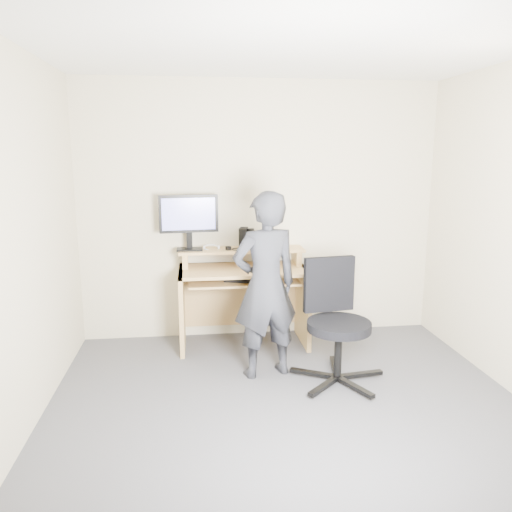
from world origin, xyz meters
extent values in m
plane|color=#515156|center=(0.00, 0.00, 0.00)|extent=(3.50, 3.50, 0.00)
cube|color=beige|center=(0.00, 1.75, 1.25)|extent=(3.50, 0.02, 2.50)
cube|color=white|center=(0.00, 0.00, 2.50)|extent=(3.50, 3.50, 0.02)
cube|color=#D7B468|center=(-0.78, 1.45, 0.38)|extent=(0.04, 0.60, 0.75)
cube|color=#D7B468|center=(0.38, 1.45, 0.38)|extent=(0.04, 0.60, 0.75)
cube|color=#D7B468|center=(-0.20, 1.45, 0.73)|extent=(1.20, 0.60, 0.03)
cube|color=#D7B468|center=(-0.20, 1.37, 0.64)|extent=(1.02, 0.38, 0.02)
cube|color=#D7B468|center=(-0.74, 1.60, 0.82)|extent=(0.05, 0.28, 0.15)
cube|color=#D7B468|center=(0.34, 1.60, 0.82)|extent=(0.05, 0.28, 0.15)
cube|color=#D7B468|center=(-0.20, 1.60, 0.90)|extent=(1.20, 0.30, 0.02)
cube|color=#D7B468|center=(-0.20, 1.74, 0.42)|extent=(1.20, 0.03, 0.65)
cube|color=black|center=(-0.70, 1.59, 0.92)|extent=(0.24, 0.15, 0.02)
cube|color=black|center=(-0.70, 1.61, 1.00)|extent=(0.05, 0.04, 0.15)
cube|color=black|center=(-0.70, 1.59, 1.26)|extent=(0.55, 0.10, 0.35)
cube|color=#8184DF|center=(-0.70, 1.56, 1.26)|extent=(0.49, 0.06, 0.30)
cube|color=black|center=(-0.18, 1.63, 1.01)|extent=(0.10, 0.14, 0.20)
cylinder|color=#B2B2B7|center=(-0.11, 1.62, 1.00)|extent=(0.10, 0.10, 0.17)
cube|color=black|center=(0.08, 1.55, 0.92)|extent=(0.07, 0.13, 0.01)
cube|color=black|center=(-0.33, 1.55, 0.93)|extent=(0.06, 0.05, 0.03)
torus|color=silver|center=(-0.49, 1.64, 0.92)|extent=(0.19, 0.19, 0.06)
cube|color=black|center=(-0.14, 1.36, 0.67)|extent=(0.49, 0.30, 0.03)
ellipsoid|color=black|center=(0.03, 1.35, 0.77)|extent=(0.10, 0.07, 0.04)
cube|color=black|center=(0.67, 0.57, 0.04)|extent=(0.39, 0.10, 0.03)
cube|color=black|center=(0.51, 0.74, 0.04)|extent=(0.12, 0.39, 0.03)
cube|color=black|center=(0.29, 0.64, 0.04)|extent=(0.36, 0.23, 0.03)
cube|color=black|center=(0.32, 0.40, 0.04)|extent=(0.31, 0.30, 0.03)
cube|color=black|center=(0.56, 0.36, 0.04)|extent=(0.21, 0.37, 0.03)
cylinder|color=black|center=(0.47, 0.54, 0.25)|extent=(0.06, 0.06, 0.41)
cylinder|color=black|center=(0.47, 0.54, 0.48)|extent=(0.51, 0.51, 0.07)
cube|color=black|center=(0.44, 0.76, 0.76)|extent=(0.43, 0.12, 0.46)
imported|color=black|center=(-0.09, 0.76, 0.76)|extent=(0.63, 0.50, 1.53)
camera|label=1|loc=(-0.64, -3.09, 1.82)|focal=35.00mm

